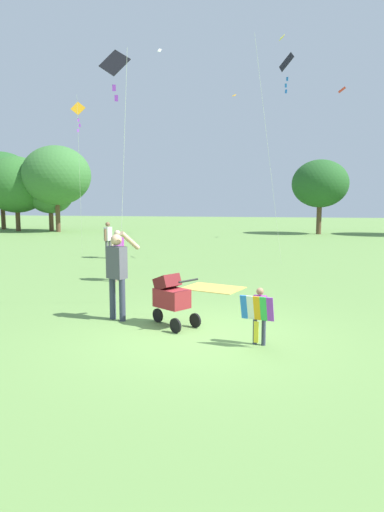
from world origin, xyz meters
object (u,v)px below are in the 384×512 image
at_px(kite_orange_delta, 285,70).
at_px(kite_green_novelty, 78,118).
at_px(person_adult_flyer, 117,269).
at_px(person_sitting_far, 108,237).
at_px(child_with_butterfly_kite, 259,311).
at_px(kite_adult_black, 115,73).
at_px(stroller, 171,296).
at_px(person_red_shirt, 118,251).
at_px(picnic_blanket, 213,288).

bearing_deg(kite_orange_delta, kite_green_novelty, 172.38).
relative_size(person_adult_flyer, person_sitting_far, 1.20).
xyz_separation_m(child_with_butterfly_kite, kite_adult_black, (-3.43, 2.59, 4.71)).
bearing_deg(kite_green_novelty, stroller, -57.44).
xyz_separation_m(child_with_butterfly_kite, person_red_shirt, (-4.49, 5.36, 0.32)).
relative_size(child_with_butterfly_kite, person_red_shirt, 0.63).
height_order(stroller, picnic_blanket, stroller).
height_order(kite_adult_black, kite_green_novelty, kite_green_novelty).
distance_m(child_with_butterfly_kite, kite_adult_black, 6.38).
bearing_deg(stroller, person_red_shirt, 121.47).
distance_m(kite_green_novelty, person_red_shirt, 8.72).
bearing_deg(child_with_butterfly_kite, person_sitting_far, 123.07).
relative_size(kite_orange_delta, person_red_shirt, 5.12).
relative_size(stroller, kite_green_novelty, 0.16).
bearing_deg(person_sitting_far, stroller, -62.11).
bearing_deg(person_red_shirt, kite_adult_black, -69.05).
height_order(kite_orange_delta, person_red_shirt, kite_orange_delta).
xyz_separation_m(kite_adult_black, person_red_shirt, (-1.06, 2.77, -4.39)).
bearing_deg(person_adult_flyer, kite_adult_black, 109.01).
height_order(child_with_butterfly_kite, person_red_shirt, person_red_shirt).
distance_m(kite_orange_delta, person_sitting_far, 9.58).
distance_m(kite_adult_black, kite_orange_delta, 8.64).
xyz_separation_m(kite_adult_black, kite_green_novelty, (-4.96, 8.69, 0.70)).
relative_size(child_with_butterfly_kite, kite_adult_black, 0.17).
distance_m(child_with_butterfly_kite, kite_orange_delta, 12.09).
relative_size(stroller, kite_adult_black, 0.18).
distance_m(child_with_butterfly_kite, person_sitting_far, 12.53).
relative_size(person_red_shirt, picnic_blanket, 0.98).
relative_size(child_with_butterfly_kite, kite_green_novelty, 0.15).
relative_size(child_with_butterfly_kite, picnic_blanket, 0.62).
xyz_separation_m(kite_orange_delta, picnic_blanket, (-1.87, -5.33, -7.20)).
bearing_deg(stroller, picnic_blanket, 86.50).
height_order(kite_orange_delta, person_sitting_far, kite_orange_delta).
distance_m(child_with_butterfly_kite, person_adult_flyer, 3.14).
bearing_deg(picnic_blanket, person_adult_flyer, -111.07).
xyz_separation_m(stroller, person_sitting_far, (-5.10, 9.64, 0.30)).
height_order(kite_adult_black, person_red_shirt, kite_adult_black).
bearing_deg(kite_green_novelty, kite_adult_black, -60.29).
xyz_separation_m(stroller, kite_green_novelty, (-6.66, 10.43, 5.39)).
relative_size(kite_adult_black, kite_green_novelty, 0.87).
xyz_separation_m(kite_orange_delta, kite_green_novelty, (-8.76, 1.17, -1.21)).
distance_m(child_with_butterfly_kite, picnic_blanket, 5.04).
relative_size(kite_green_novelty, picnic_blanket, 4.27).
bearing_deg(kite_adult_black, kite_orange_delta, 63.15).
bearing_deg(kite_adult_black, child_with_butterfly_kite, -37.10).
relative_size(person_sitting_far, picnic_blanket, 0.97).
bearing_deg(person_red_shirt, picnic_blanket, -10.99).
relative_size(kite_green_novelty, person_red_shirt, 4.35).
bearing_deg(picnic_blanket, kite_green_novelty, 136.68).
xyz_separation_m(child_with_butterfly_kite, kite_green_novelty, (-8.39, 11.28, 5.41)).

